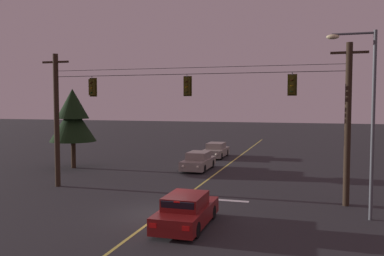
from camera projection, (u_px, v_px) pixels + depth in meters
The scene contains 12 objects.
ground_plane at pixel (161, 214), 18.99m from camera, with size 180.00×180.00×0.00m, color #28282B.
lane_centre_stripe at pixel (212, 176), 28.74m from camera, with size 0.14×60.00×0.01m, color #D1C64C.
stop_bar_paint at pixel (217, 200), 21.88m from camera, with size 3.40×0.36×0.01m, color silver.
signal_span_assembly at pixel (187, 120), 22.73m from camera, with size 18.66×0.32×8.20m.
traffic_light_leftmost at pixel (92, 87), 24.27m from camera, with size 0.48×0.41×1.22m.
traffic_light_left_inner at pixel (187, 86), 22.59m from camera, with size 0.48×0.41×1.22m.
traffic_light_centre at pixel (292, 85), 20.99m from camera, with size 0.48×0.41×1.22m.
car_waiting_near_lane at pixel (186, 211), 17.12m from camera, with size 1.80×4.33×1.39m.
car_oncoming_lead at pixel (198, 161), 31.64m from camera, with size 1.80×4.42×1.39m.
car_oncoming_trailing at pixel (216, 151), 38.78m from camera, with size 1.80×4.42×1.39m.
street_lamp_corner at pixel (366, 108), 17.89m from camera, with size 2.11×0.30×8.37m.
tree_verge_near at pixel (73, 118), 32.29m from camera, with size 3.64×3.64×6.32m.
Camera 1 is at (6.70, -17.52, 5.22)m, focal length 38.09 mm.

